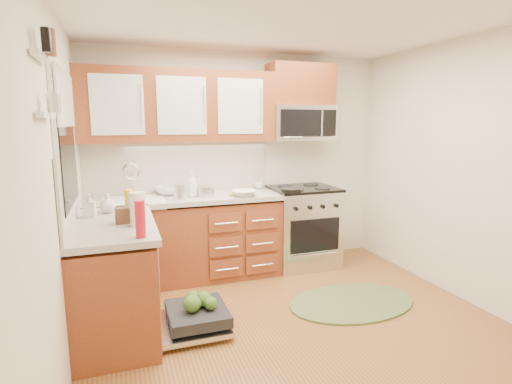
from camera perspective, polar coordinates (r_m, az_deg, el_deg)
name	(u,v)px	position (r m, az deg, el deg)	size (l,w,h in m)	color
floor	(302,330)	(3.54, 6.61, -19.04)	(3.50, 3.50, 0.00)	brown
ceiling	(309,12)	(3.19, 7.59, 24.15)	(3.50, 3.50, 0.00)	white
wall_back	(240,161)	(4.75, -2.24, 4.40)	(3.50, 0.04, 2.50)	silver
wall_left	(57,196)	(2.84, -26.51, -0.48)	(0.04, 3.50, 2.50)	silver
wall_right	(477,173)	(4.20, 29.07, 2.39)	(0.04, 3.50, 2.50)	silver
base_cabinet_back	(186,241)	(4.47, -10.04, -6.92)	(2.05, 0.60, 0.85)	maroon
base_cabinet_left	(115,281)	(3.55, -19.46, -11.91)	(0.60, 1.25, 0.85)	maroon
countertop_back	(184,199)	(4.34, -10.20, -0.96)	(2.07, 0.64, 0.05)	beige
countertop_left	(113,225)	(3.40, -19.76, -4.45)	(0.64, 1.27, 0.05)	beige
backsplash_back	(179,167)	(4.59, -10.90, 3.52)	(2.05, 0.02, 0.57)	beige
backsplash_left	(70,189)	(3.36, -25.09, 0.42)	(0.02, 1.25, 0.57)	beige
upper_cabinets	(179,106)	(4.40, -10.89, 11.92)	(2.05, 0.35, 0.75)	maroon
cabinet_over_mw	(300,85)	(4.83, 6.33, 14.95)	(0.76, 0.35, 0.47)	maroon
range	(303,226)	(4.84, 6.69, -4.89)	(0.76, 0.64, 0.95)	silver
microwave	(300,123)	(4.79, 6.36, 9.78)	(0.76, 0.38, 0.40)	silver
sink	(134,212)	(4.30, -17.05, -2.72)	(0.62, 0.50, 0.26)	white
dishwasher	(193,319)	(3.51, -9.02, -17.48)	(0.70, 0.60, 0.20)	silver
window	(65,144)	(3.30, -25.58, 6.17)	(0.03, 1.05, 1.05)	white
window_blind	(65,99)	(3.30, -25.58, 11.91)	(0.02, 0.96, 0.40)	white
shelf_upper	(41,57)	(2.48, -28.34, 16.61)	(0.04, 0.40, 0.03)	white
shelf_lower	(46,115)	(2.45, -27.75, 9.67)	(0.04, 0.40, 0.03)	white
rug	(352,302)	(4.07, 13.52, -15.07)	(1.25, 0.81, 0.02)	#556439
skillet	(290,190)	(4.40, 4.94, 0.25)	(0.23, 0.23, 0.04)	black
stock_pot	(206,191)	(4.30, -7.16, 0.09)	(0.18, 0.18, 0.11)	silver
cutting_board	(242,194)	(4.36, -2.01, -0.29)	(0.27, 0.18, 0.02)	tan
canister	(179,192)	(4.13, -10.91, -0.06)	(0.10, 0.10, 0.16)	silver
paper_towel_roll	(138,209)	(3.20, -16.54, -2.34)	(0.12, 0.12, 0.26)	white
mustard_bottle	(129,203)	(3.57, -17.67, -1.44)	(0.07, 0.07, 0.22)	yellow
red_bottle	(140,219)	(2.86, -16.21, -3.75)	(0.07, 0.07, 0.26)	red
wooden_box	(124,215)	(3.32, -18.30, -3.17)	(0.13, 0.09, 0.13)	brown
blue_carton	(136,207)	(3.45, -16.71, -2.11)	(0.11, 0.07, 0.18)	#2A7CC4
bowl_a	(244,193)	(4.29, -1.71, -0.17)	(0.26, 0.26, 0.06)	#999999
bowl_b	(170,190)	(4.47, -12.22, 0.23)	(0.31, 0.31, 0.10)	#999999
cup	(259,185)	(4.76, 0.44, 0.98)	(0.11, 0.11, 0.08)	#999999
soap_bottle_a	(192,185)	(4.28, -9.12, 1.02)	(0.10, 0.10, 0.26)	#999999
soap_bottle_b	(89,205)	(3.62, -22.69, -1.79)	(0.09, 0.09, 0.20)	#999999
soap_bottle_c	(107,203)	(3.73, -20.47, -1.50)	(0.13, 0.13, 0.17)	#999999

